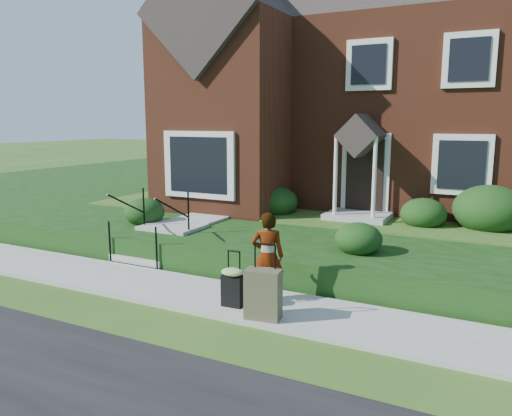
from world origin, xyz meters
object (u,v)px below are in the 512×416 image
Objects in this scene: front_steps at (161,237)px; woman at (268,256)px; suitcase_black at (233,285)px; suitcase_olive at (263,294)px.

front_steps is 3.91m from woman.
suitcase_black is 0.79× the size of suitcase_olive.
suitcase_olive is (3.86, -2.40, 0.01)m from front_steps.
suitcase_black is (-0.38, -0.56, -0.41)m from woman.
front_steps is at bearing -46.23° from woman.
front_steps is at bearing 142.85° from suitcase_black.
front_steps is 3.83m from suitcase_black.
front_steps is 1.68× the size of suitcase_olive.
woman is 1.30× the size of suitcase_olive.
suitcase_olive is (0.69, -0.25, 0.03)m from suitcase_black.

